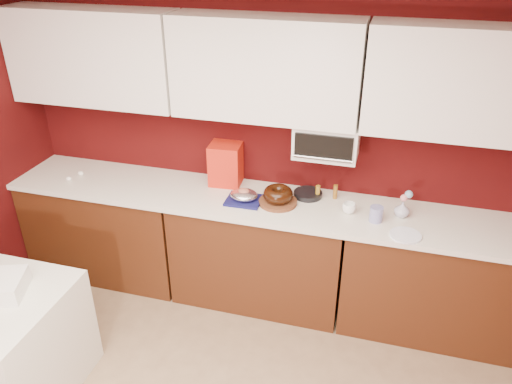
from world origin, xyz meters
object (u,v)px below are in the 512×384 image
object	(u,v)px
pandoro_box	(226,164)
flower_vase	(402,208)
foil_ham_nest	(244,195)
toaster_oven	(327,139)
blue_jar	(376,214)
bundt_cake	(278,194)
coffee_mug	(349,207)

from	to	relation	value
pandoro_box	flower_vase	bearing A→B (deg)	-11.04
foil_ham_nest	toaster_oven	bearing A→B (deg)	21.21
blue_jar	bundt_cake	bearing A→B (deg)	175.53
coffee_mug	foil_ham_nest	bearing A→B (deg)	-176.77
coffee_mug	flower_vase	xyz separation A→B (m)	(0.36, 0.05, 0.02)
bundt_cake	blue_jar	world-z (taller)	bundt_cake
toaster_oven	pandoro_box	bearing A→B (deg)	177.04
foil_ham_nest	pandoro_box	xyz separation A→B (m)	(-0.22, 0.26, 0.11)
pandoro_box	blue_jar	bearing A→B (deg)	-17.34
coffee_mug	flower_vase	distance (m)	0.37
foil_ham_nest	pandoro_box	world-z (taller)	pandoro_box
flower_vase	coffee_mug	bearing A→B (deg)	-172.06
bundt_cake	flower_vase	xyz separation A→B (m)	(0.88, 0.06, -0.02)
bundt_cake	blue_jar	xyz separation A→B (m)	(0.71, -0.06, -0.02)
toaster_oven	pandoro_box	distance (m)	0.84
toaster_oven	flower_vase	size ratio (longest dim) A/B	3.49
bundt_cake	coffee_mug	distance (m)	0.52
coffee_mug	blue_jar	size ratio (longest dim) A/B	0.83
flower_vase	bundt_cake	bearing A→B (deg)	-176.20
toaster_oven	bundt_cake	size ratio (longest dim) A/B	2.06
toaster_oven	coffee_mug	world-z (taller)	toaster_oven
bundt_cake	pandoro_box	bearing A→B (deg)	155.11
coffee_mug	flower_vase	bearing A→B (deg)	7.94
bundt_cake	flower_vase	distance (m)	0.88
bundt_cake	coffee_mug	xyz separation A→B (m)	(0.52, 0.01, -0.03)
coffee_mug	pandoro_box	bearing A→B (deg)	167.91
toaster_oven	blue_jar	distance (m)	0.63
toaster_oven	foil_ham_nest	world-z (taller)	toaster_oven
bundt_cake	foil_ham_nest	bearing A→B (deg)	-171.96
foil_ham_nest	flower_vase	size ratio (longest dim) A/B	1.59
toaster_oven	pandoro_box	xyz separation A→B (m)	(-0.78, 0.04, -0.31)
foil_ham_nest	coffee_mug	world-z (taller)	same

